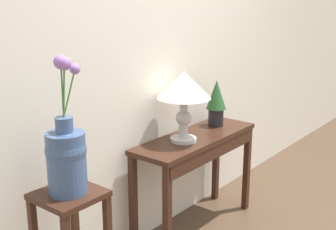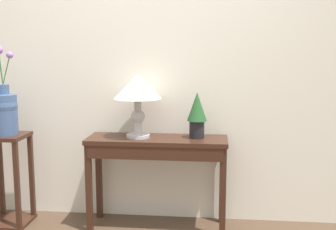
{
  "view_description": "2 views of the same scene",
  "coord_description": "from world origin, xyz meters",
  "px_view_note": "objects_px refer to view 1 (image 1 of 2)",
  "views": [
    {
      "loc": [
        -2.42,
        -0.49,
        1.73
      ],
      "look_at": [
        -0.13,
        1.35,
        0.93
      ],
      "focal_mm": 47.66,
      "sensor_mm": 36.0,
      "label": 1
    },
    {
      "loc": [
        0.53,
        -2.0,
        1.44
      ],
      "look_at": [
        0.19,
        1.25,
        0.92
      ],
      "focal_mm": 46.16,
      "sensor_mm": 36.0,
      "label": 2
    }
  ],
  "objects_px": {
    "flower_vase_tall": "(66,154)",
    "table_lamp": "(184,89)",
    "potted_plant_on_console": "(216,101)",
    "console_table": "(198,152)"
  },
  "relations": [
    {
      "from": "potted_plant_on_console",
      "to": "table_lamp",
      "type": "bearing_deg",
      "value": -176.21
    },
    {
      "from": "potted_plant_on_console",
      "to": "flower_vase_tall",
      "type": "relative_size",
      "value": 0.51
    },
    {
      "from": "console_table",
      "to": "flower_vase_tall",
      "type": "xyz_separation_m",
      "value": [
        -1.21,
        -0.04,
        0.34
      ]
    },
    {
      "from": "table_lamp",
      "to": "potted_plant_on_console",
      "type": "height_order",
      "value": "table_lamp"
    },
    {
      "from": "flower_vase_tall",
      "to": "table_lamp",
      "type": "bearing_deg",
      "value": 3.32
    },
    {
      "from": "console_table",
      "to": "potted_plant_on_console",
      "type": "distance_m",
      "value": 0.45
    },
    {
      "from": "potted_plant_on_console",
      "to": "console_table",
      "type": "bearing_deg",
      "value": -170.35
    },
    {
      "from": "console_table",
      "to": "flower_vase_tall",
      "type": "bearing_deg",
      "value": -178.13
    },
    {
      "from": "console_table",
      "to": "table_lamp",
      "type": "relative_size",
      "value": 2.23
    },
    {
      "from": "console_table",
      "to": "flower_vase_tall",
      "type": "distance_m",
      "value": 1.26
    }
  ]
}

